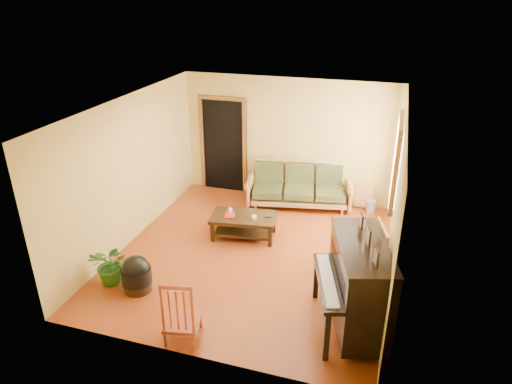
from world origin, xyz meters
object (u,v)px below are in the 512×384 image
(sofa, at_px, (299,186))
(piano, at_px, (359,287))
(potted_plant, at_px, (111,265))
(footstool, at_px, (137,277))
(ceramic_crock, at_px, (371,206))
(red_chair, at_px, (182,307))
(coffee_table, at_px, (244,226))
(armchair, at_px, (360,248))

(sofa, height_order, piano, piano)
(potted_plant, bearing_deg, footstool, -6.11)
(footstool, bearing_deg, ceramic_crock, 49.19)
(sofa, height_order, red_chair, red_chair)
(coffee_table, height_order, red_chair, red_chair)
(armchair, relative_size, ceramic_crock, 3.35)
(red_chair, bearing_deg, footstool, 135.64)
(potted_plant, bearing_deg, armchair, 22.17)
(footstool, distance_m, red_chair, 1.36)
(ceramic_crock, bearing_deg, potted_plant, -134.99)
(sofa, xyz_separation_m, potted_plant, (-2.20, -3.53, -0.13))
(coffee_table, xyz_separation_m, piano, (2.23, -1.86, 0.43))
(sofa, bearing_deg, red_chair, -109.33)
(ceramic_crock, bearing_deg, armchair, -91.16)
(potted_plant, bearing_deg, coffee_table, 52.53)
(coffee_table, relative_size, footstool, 2.58)
(piano, bearing_deg, footstool, 166.58)
(piano, bearing_deg, armchair, 77.84)
(ceramic_crock, height_order, potted_plant, potted_plant)
(piano, relative_size, red_chair, 1.52)
(red_chair, xyz_separation_m, potted_plant, (-1.58, 0.78, -0.15))
(footstool, relative_size, red_chair, 0.48)
(sofa, distance_m, armchair, 2.50)
(armchair, relative_size, footstool, 1.78)
(red_chair, bearing_deg, armchair, 36.65)
(sofa, bearing_deg, coffee_table, -125.11)
(piano, height_order, red_chair, piano)
(armchair, xyz_separation_m, potted_plant, (-3.64, -1.48, -0.08))
(piano, bearing_deg, red_chair, -173.73)
(coffee_table, distance_m, piano, 2.93)
(sofa, bearing_deg, armchair, -66.01)
(footstool, bearing_deg, red_chair, -33.29)
(sofa, height_order, ceramic_crock, sofa)
(armchair, height_order, ceramic_crock, armchair)
(armchair, bearing_deg, ceramic_crock, 73.35)
(sofa, height_order, coffee_table, sofa)
(coffee_table, distance_m, armchair, 2.20)
(coffee_table, bearing_deg, ceramic_crock, 38.31)
(ceramic_crock, relative_size, potted_plant, 0.37)
(sofa, height_order, armchair, sofa)
(footstool, bearing_deg, sofa, 64.05)
(coffee_table, bearing_deg, red_chair, -88.45)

